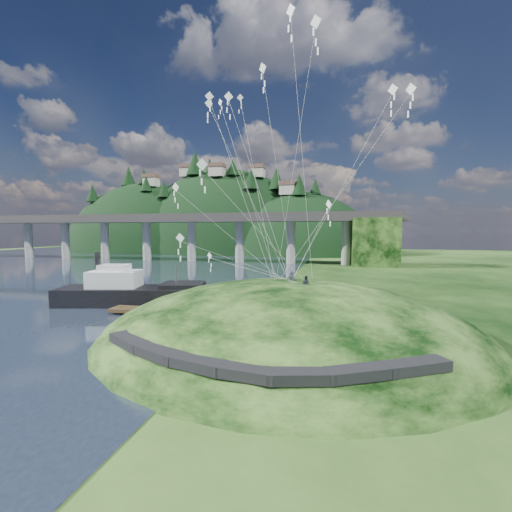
# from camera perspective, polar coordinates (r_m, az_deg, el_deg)

# --- Properties ---
(ground) EXTENTS (320.00, 320.00, 0.00)m
(ground) POSITION_cam_1_polar(r_m,az_deg,el_deg) (32.52, -9.62, -13.05)
(ground) COLOR black
(ground) RESTS_ON ground
(grass_hill) EXTENTS (36.00, 32.00, 13.00)m
(grass_hill) POSITION_cam_1_polar(r_m,az_deg,el_deg) (32.78, 5.37, -15.64)
(grass_hill) COLOR black
(grass_hill) RESTS_ON ground
(footpath) EXTENTS (22.29, 5.84, 0.83)m
(footpath) POSITION_cam_1_polar(r_m,az_deg,el_deg) (20.81, -0.91, -17.06)
(footpath) COLOR black
(footpath) RESTS_ON ground
(bridge) EXTENTS (160.00, 11.00, 15.00)m
(bridge) POSITION_cam_1_polar(r_m,az_deg,el_deg) (105.93, -7.96, 4.26)
(bridge) COLOR #2D2B2B
(bridge) RESTS_ON ground
(far_ridge) EXTENTS (153.00, 70.00, 94.50)m
(far_ridge) POSITION_cam_1_polar(r_m,az_deg,el_deg) (161.62, -6.79, -1.82)
(far_ridge) COLOR black
(far_ridge) RESTS_ON ground
(work_barge) EXTENTS (20.21, 9.89, 6.83)m
(work_barge) POSITION_cam_1_polar(r_m,az_deg,el_deg) (47.62, -19.82, -5.58)
(work_barge) COLOR black
(work_barge) RESTS_ON ground
(wooden_dock) EXTENTS (15.25, 3.17, 1.08)m
(wooden_dock) POSITION_cam_1_polar(r_m,az_deg,el_deg) (40.42, -13.56, -8.97)
(wooden_dock) COLOR #322414
(wooden_dock) RESTS_ON ground
(kite_flyers) EXTENTS (2.23, 2.31, 1.76)m
(kite_flyers) POSITION_cam_1_polar(r_m,az_deg,el_deg) (31.06, 7.26, -2.93)
(kite_flyers) COLOR #262933
(kite_flyers) RESTS_ON ground
(kite_swarm) EXTENTS (19.43, 13.36, 19.96)m
(kite_swarm) POSITION_cam_1_polar(r_m,az_deg,el_deg) (30.87, 0.11, 20.92)
(kite_swarm) COLOR white
(kite_swarm) RESTS_ON ground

